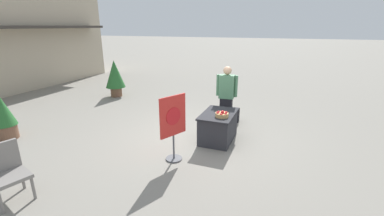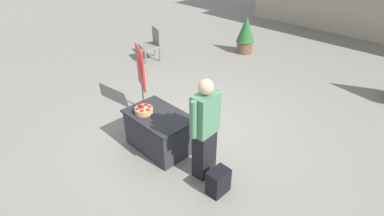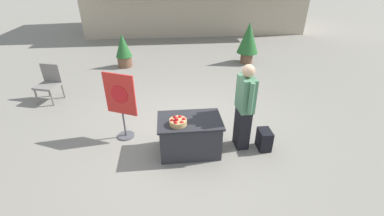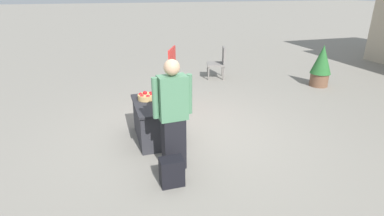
{
  "view_description": "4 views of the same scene",
  "coord_description": "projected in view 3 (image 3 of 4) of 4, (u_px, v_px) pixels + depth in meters",
  "views": [
    {
      "loc": [
        -5.93,
        -2.18,
        2.82
      ],
      "look_at": [
        0.43,
        0.27,
        0.64
      ],
      "focal_mm": 24.0,
      "sensor_mm": 36.0,
      "label": 1
    },
    {
      "loc": [
        3.59,
        -3.33,
        3.57
      ],
      "look_at": [
        0.59,
        -0.36,
        1.01
      ],
      "focal_mm": 28.0,
      "sensor_mm": 36.0,
      "label": 2
    },
    {
      "loc": [
        -0.37,
        -4.71,
        3.26
      ],
      "look_at": [
        0.06,
        -0.44,
        0.88
      ],
      "focal_mm": 24.0,
      "sensor_mm": 36.0,
      "label": 3
    },
    {
      "loc": [
        5.09,
        -1.48,
        2.67
      ],
      "look_at": [
        0.18,
        0.02,
        0.62
      ],
      "focal_mm": 28.0,
      "sensor_mm": 36.0,
      "label": 4
    }
  ],
  "objects": [
    {
      "name": "potted_plant_near_right",
      "position": [
        248.0,
        40.0,
        9.48
      ],
      "size": [
        0.79,
        0.79,
        1.5
      ],
      "color": "brown",
      "rests_on": "ground_plane"
    },
    {
      "name": "patio_chair",
      "position": [
        50.0,
        81.0,
        6.93
      ],
      "size": [
        0.69,
        0.69,
        0.98
      ],
      "rotation": [
        0.0,
        0.0,
        4.41
      ],
      "color": "gray",
      "rests_on": "ground_plane"
    },
    {
      "name": "potted_plant_far_left",
      "position": [
        123.0,
        50.0,
        9.2
      ],
      "size": [
        0.58,
        0.58,
        1.2
      ],
      "color": "brown",
      "rests_on": "ground_plane"
    },
    {
      "name": "poster_board",
      "position": [
        121.0,
        103.0,
        5.21
      ],
      "size": [
        0.64,
        0.36,
        1.46
      ],
      "rotation": [
        0.0,
        0.0,
        -2.0
      ],
      "color": "#4C4C51",
      "rests_on": "ground_plane"
    },
    {
      "name": "apple_basket",
      "position": [
        178.0,
        122.0,
        4.66
      ],
      "size": [
        0.32,
        0.32,
        0.16
      ],
      "color": "tan",
      "rests_on": "display_table"
    },
    {
      "name": "display_table",
      "position": [
        189.0,
        135.0,
        5.01
      ],
      "size": [
        1.22,
        0.8,
        0.73
      ],
      "color": "#2D2D33",
      "rests_on": "ground_plane"
    },
    {
      "name": "backpack",
      "position": [
        264.0,
        139.0,
        5.15
      ],
      "size": [
        0.24,
        0.34,
        0.42
      ],
      "color": "black",
      "rests_on": "ground_plane"
    },
    {
      "name": "person_visitor",
      "position": [
        244.0,
        107.0,
        4.9
      ],
      "size": [
        0.29,
        0.61,
        1.75
      ],
      "rotation": [
        0.0,
        0.0,
        -3.08
      ],
      "color": "black",
      "rests_on": "ground_plane"
    },
    {
      "name": "ground_plane",
      "position": [
        187.0,
        133.0,
        5.72
      ],
      "size": [
        120.0,
        120.0,
        0.0
      ],
      "primitive_type": "plane",
      "color": "gray"
    }
  ]
}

